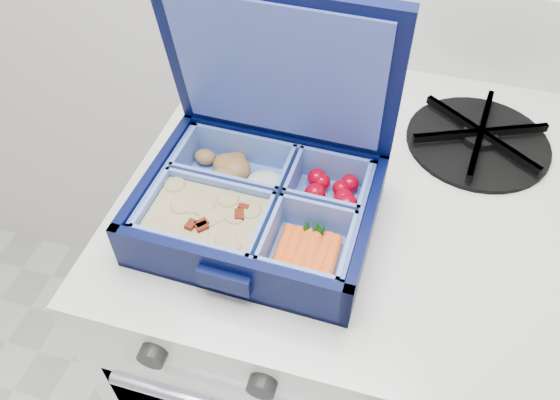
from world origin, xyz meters
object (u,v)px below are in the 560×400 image
(stove, at_px, (344,337))
(bento_box, at_px, (258,208))
(burner_grate, at_px, (480,136))
(fork, at_px, (352,164))

(stove, relative_size, bento_box, 3.43)
(bento_box, relative_size, burner_grate, 1.36)
(fork, bearing_deg, stove, 13.47)
(fork, bearing_deg, burner_grate, 43.95)
(bento_box, distance_m, fork, 0.15)
(stove, relative_size, fork, 4.98)
(bento_box, xyz_separation_m, fork, (0.08, 0.13, -0.03))
(stove, height_order, bento_box, bento_box)
(burner_grate, relative_size, fork, 1.07)
(stove, height_order, fork, fork)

